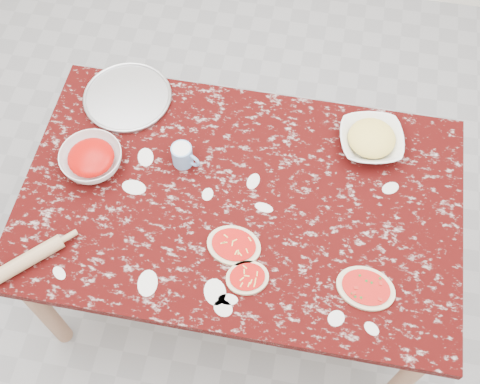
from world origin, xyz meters
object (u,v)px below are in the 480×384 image
(pizza_tray, at_px, (128,98))
(flour_mug, at_px, (183,155))
(worktable, at_px, (240,209))
(sauce_bowl, at_px, (92,160))
(rolling_pin, at_px, (28,260))
(cheese_bowl, at_px, (371,141))

(pizza_tray, bearing_deg, flour_mug, -41.11)
(worktable, relative_size, flour_mug, 14.10)
(pizza_tray, relative_size, flour_mug, 3.03)
(sauce_bowl, bearing_deg, rolling_pin, -103.07)
(pizza_tray, relative_size, rolling_pin, 1.35)
(worktable, relative_size, cheese_bowl, 6.66)
(sauce_bowl, height_order, rolling_pin, sauce_bowl)
(flour_mug, bearing_deg, cheese_bowl, 16.63)
(pizza_tray, xyz_separation_m, sauce_bowl, (-0.04, -0.33, 0.03))
(pizza_tray, distance_m, flour_mug, 0.39)
(worktable, distance_m, pizza_tray, 0.65)
(sauce_bowl, height_order, cheese_bowl, sauce_bowl)
(cheese_bowl, height_order, rolling_pin, cheese_bowl)
(cheese_bowl, height_order, flour_mug, flour_mug)
(pizza_tray, bearing_deg, rolling_pin, -100.55)
(pizza_tray, height_order, cheese_bowl, cheese_bowl)
(rolling_pin, bearing_deg, pizza_tray, 79.45)
(rolling_pin, bearing_deg, flour_mug, 49.08)
(rolling_pin, bearing_deg, worktable, 29.57)
(cheese_bowl, bearing_deg, flour_mug, -163.37)
(cheese_bowl, xyz_separation_m, rolling_pin, (-1.11, -0.70, -0.00))
(worktable, relative_size, rolling_pin, 6.29)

